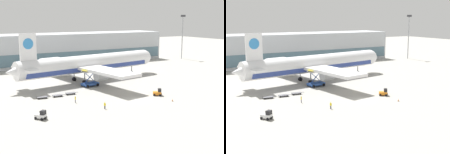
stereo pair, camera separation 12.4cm
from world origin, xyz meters
The scene contains 13 objects.
ground_plane centered at (0.00, 0.00, 0.00)m, with size 400.00×400.00×0.00m, color #9E9B93.
terminal_building centered at (13.58, 72.38, 6.99)m, with size 90.00×18.20×14.00m.
light_mast centered at (67.70, 56.11, 13.12)m, with size 2.80×0.50×22.59m.
airplane_main centered at (-0.54, 28.32, 5.84)m, with size 57.77×48.66×17.00m.
scissor_lift_loader centered at (-3.37, 20.82, 2.04)m, with size 5.61×4.08×5.35m.
baggage_tug_foreground centered at (-26.76, -2.91, 0.88)m, with size 2.65×2.80×2.00m.
baggage_tug_mid centered at (7.80, 0.61, 0.88)m, with size 2.81×2.60×2.00m.
baggage_dolly_lead centered at (-21.19, 13.78, 0.39)m, with size 3.76×1.75×0.48m.
baggage_dolly_second centered at (-16.87, 13.61, 0.39)m, with size 3.76×1.75×0.48m.
baggage_dolly_third centered at (-12.84, 14.12, 0.39)m, with size 3.76×1.75×0.48m.
ground_crew_near centered at (-15.15, 5.42, 1.03)m, with size 0.32×0.55×1.74m.
ground_crew_far centered at (-11.25, -3.18, 0.98)m, with size 0.33×0.54×1.67m.
traffic_cone_near centered at (7.37, -6.07, 0.27)m, with size 0.40×0.40×0.56m.
Camera 2 is at (-45.89, -66.14, 21.76)m, focal length 50.00 mm.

